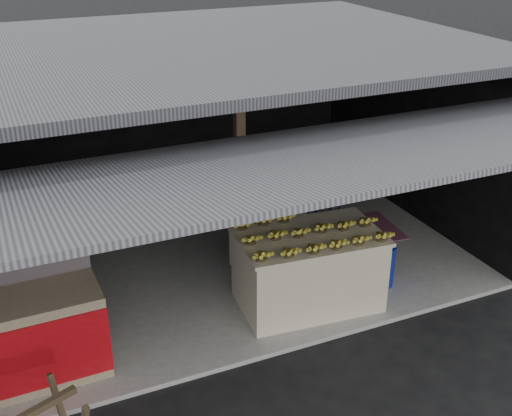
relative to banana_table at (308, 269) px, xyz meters
name	(u,v)px	position (x,y,z in m)	size (l,w,h in m)	color
ground	(282,354)	(-0.71, -0.73, -0.54)	(80.00, 80.00, 0.00)	black
concrete_slab	(206,252)	(-0.71, 1.77, -0.51)	(7.00, 5.00, 0.06)	gray
shophouse	(193,108)	(-0.71, 2.09, 1.56)	(7.40, 7.29, 3.02)	black
banana_table	(308,269)	(0.00, 0.00, 0.00)	(1.82, 1.22, 0.96)	silver
banana_pile	(310,228)	(0.00, 0.00, 0.57)	(1.60, 0.96, 0.19)	gold
white_crate	(267,235)	(-0.07, 1.03, 0.00)	(0.93, 0.68, 0.96)	white
neighbor_stall	(17,336)	(-3.39, -0.03, 0.05)	(1.74, 0.81, 1.78)	#998466
water_barrel	(380,265)	(1.07, 0.02, -0.21)	(0.37, 0.37, 0.54)	navy
plastic_chair	(322,189)	(1.26, 1.90, 0.08)	(0.53, 0.53, 0.96)	#0A1339
magenta_rug	(349,231)	(1.50, 1.44, -0.48)	(1.50, 1.00, 0.01)	#781A4E
picture_frames	(141,85)	(-0.88, 4.17, 1.39)	(1.62, 0.04, 0.46)	black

